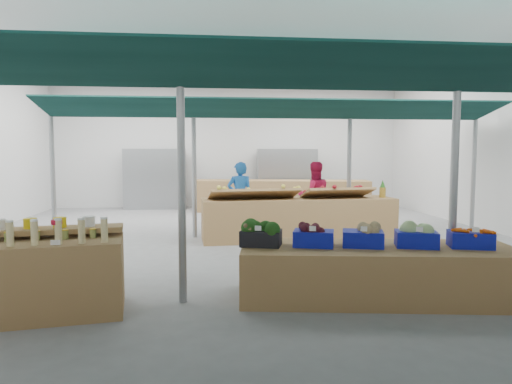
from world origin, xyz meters
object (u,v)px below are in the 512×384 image
veg_counter (377,272)px  vendor_left (240,197)px  fruit_counter (298,219)px  vendor_right (314,196)px  bottle_shelf (35,275)px

veg_counter → vendor_left: size_ratio=2.07×
vendor_left → fruit_counter: bearing=133.9°
veg_counter → vendor_right: (0.39, 5.25, 0.50)m
veg_counter → fruit_counter: fruit_counter is taller
bottle_shelf → veg_counter: (4.10, 0.19, -0.13)m
fruit_counter → vendor_right: (0.60, 1.10, 0.39)m
bottle_shelf → veg_counter: bottle_shelf is taller
bottle_shelf → vendor_left: size_ratio=1.23×
bottle_shelf → vendor_right: (4.50, 5.44, 0.36)m
fruit_counter → veg_counter: bearing=-90.8°
fruit_counter → vendor_left: 1.67m
bottle_shelf → vendor_right: size_ratio=1.23×
vendor_left → vendor_right: size_ratio=1.00×
bottle_shelf → vendor_left: 6.09m
veg_counter → vendor_left: (-1.41, 5.25, 0.50)m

